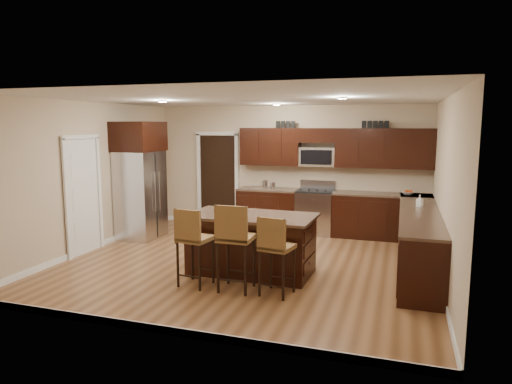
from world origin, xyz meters
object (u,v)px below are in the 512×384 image
(range, at_px, (315,211))
(island, at_px, (251,246))
(stool_mid, at_px, (234,238))
(stool_left, at_px, (193,238))
(refrigerator, at_px, (140,179))
(stool_right, at_px, (275,247))

(range, height_order, island, range)
(stool_mid, bearing_deg, island, 91.68)
(stool_left, bearing_deg, range, 82.04)
(range, bearing_deg, stool_mid, -96.51)
(range, xyz_separation_m, stool_left, (-1.06, -3.72, 0.24))
(stool_left, relative_size, refrigerator, 0.48)
(island, bearing_deg, refrigerator, 155.11)
(range, bearing_deg, refrigerator, -156.26)
(range, xyz_separation_m, refrigerator, (-3.30, -1.45, 0.74))
(range, bearing_deg, stool_right, -87.70)
(stool_mid, bearing_deg, stool_left, 178.35)
(range, xyz_separation_m, stool_mid, (-0.43, -3.73, 0.29))
(stool_left, relative_size, stool_right, 1.04)
(stool_left, bearing_deg, stool_mid, 7.34)
(stool_left, xyz_separation_m, refrigerator, (-2.24, 2.27, 0.50))
(island, bearing_deg, range, 82.56)
(stool_mid, relative_size, refrigerator, 0.52)
(range, bearing_deg, stool_left, -105.86)
(stool_mid, bearing_deg, refrigerator, 140.55)
(island, xyz_separation_m, refrigerator, (-2.83, 1.42, 0.78))
(refrigerator, bearing_deg, stool_mid, -38.37)
(island, height_order, refrigerator, refrigerator)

